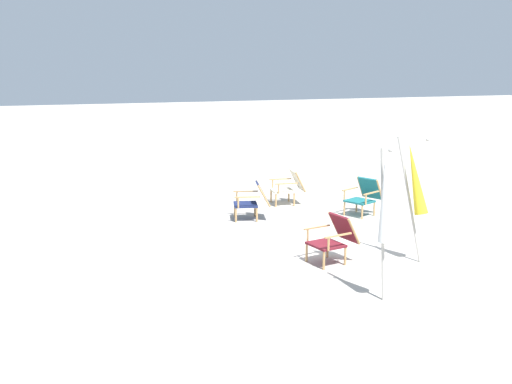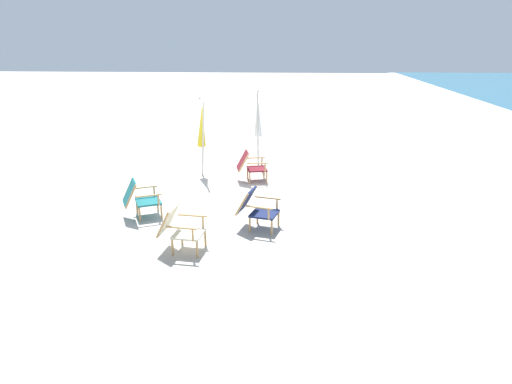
{
  "view_description": "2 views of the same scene",
  "coord_description": "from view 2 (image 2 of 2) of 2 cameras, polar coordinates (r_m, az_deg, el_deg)",
  "views": [
    {
      "loc": [
        -9.79,
        4.91,
        3.21
      ],
      "look_at": [
        1.59,
        0.91,
        0.61
      ],
      "focal_mm": 42.0,
      "sensor_mm": 36.0,
      "label": 1
    },
    {
      "loc": [
        9.83,
        1.48,
        3.49
      ],
      "look_at": [
        1.54,
        0.91,
        0.68
      ],
      "focal_mm": 32.0,
      "sensor_mm": 36.0,
      "label": 2
    }
  ],
  "objects": [
    {
      "name": "umbrella_furled_white",
      "position": [
        12.98,
        0.25,
        9.37
      ],
      "size": [
        0.35,
        0.24,
        2.12
      ],
      "color": "#B7B2A8",
      "rests_on": "ground"
    },
    {
      "name": "beach_chair_back_left",
      "position": [
        11.6,
        -0.7,
        3.38
      ],
      "size": [
        0.71,
        0.85,
        0.79
      ],
      "color": "maroon",
      "rests_on": "ground"
    },
    {
      "name": "beach_chair_front_right",
      "position": [
        7.91,
        -9.55,
        -4.35
      ],
      "size": [
        0.66,
        0.8,
        0.79
      ],
      "color": "beige",
      "rests_on": "ground"
    },
    {
      "name": "ground_plane",
      "position": [
        10.53,
        -4.37,
        -0.71
      ],
      "size": [
        80.0,
        80.0,
        0.0
      ],
      "primitive_type": "plane",
      "color": "#B2AAA0"
    },
    {
      "name": "umbrella_furled_yellow",
      "position": [
        11.87,
        -6.78,
        8.16
      ],
      "size": [
        0.66,
        0.39,
        2.06
      ],
      "color": "#B7B2A8",
      "rests_on": "ground"
    },
    {
      "name": "beach_chair_far_center",
      "position": [
        9.52,
        -14.32,
        -0.67
      ],
      "size": [
        0.83,
        0.91,
        0.79
      ],
      "color": "#196066",
      "rests_on": "ground"
    },
    {
      "name": "beach_chair_mid_center",
      "position": [
        8.7,
        0.01,
        -1.94
      ],
      "size": [
        0.74,
        0.87,
        0.79
      ],
      "color": "#19234C",
      "rests_on": "ground"
    }
  ]
}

